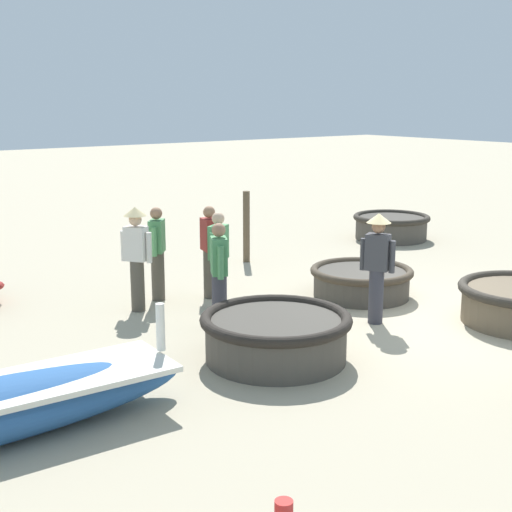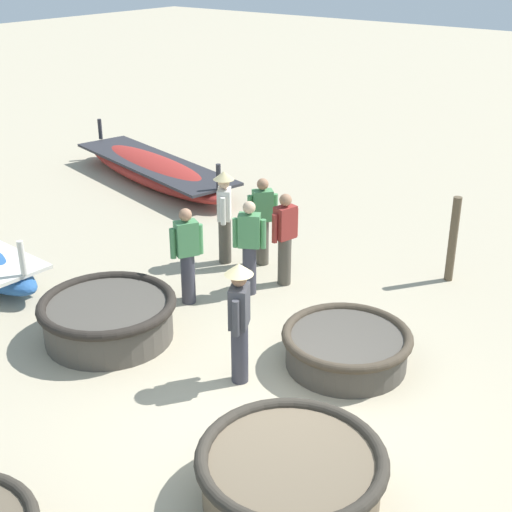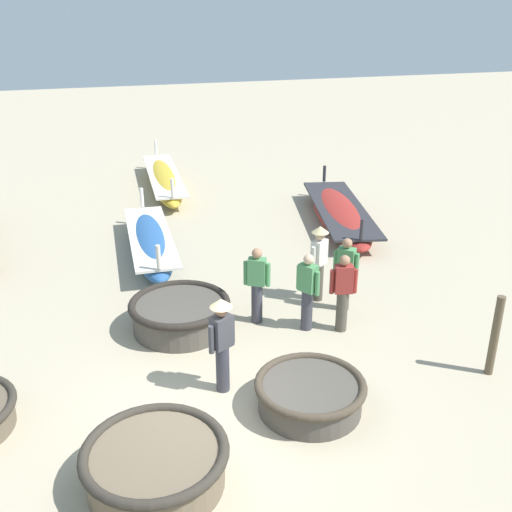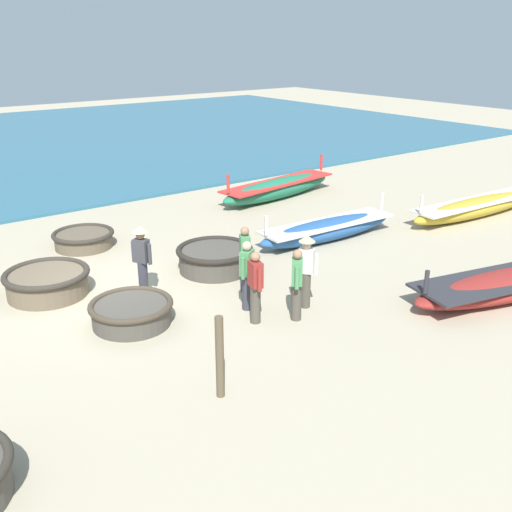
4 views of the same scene
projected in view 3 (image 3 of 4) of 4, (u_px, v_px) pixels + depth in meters
name	position (u px, v px, depth m)	size (l,w,h in m)	color
ground_plane	(217.00, 420.00, 9.12)	(80.00, 80.00, 0.00)	tan
coracle_far_left	(180.00, 313.00, 11.53)	(1.96, 1.96, 0.62)	#4C473F
coracle_front_right	(310.00, 394.00, 9.27)	(1.75, 1.75, 0.51)	#4C473F
coracle_upturned	(156.00, 464.00, 7.80)	(1.95, 1.95, 0.60)	brown
long_boat_ochre_hull	(150.00, 242.00, 14.99)	(1.23, 4.80, 1.09)	#285693
long_boat_green_hull	(340.00, 213.00, 17.06)	(2.49, 5.70, 1.04)	maroon
long_boat_white_hull	(164.00, 180.00, 20.22)	(1.31, 5.96, 1.10)	gold
fisherman_standing_left	(308.00, 290.00, 11.35)	(0.36, 0.47, 1.57)	#383842
fisherman_hauling	(257.00, 283.00, 11.61)	(0.48, 0.35, 1.57)	#383842
fisherman_by_coracle	(222.00, 339.00, 9.47)	(0.48, 0.36, 1.67)	#383842
fisherman_standing_right	(345.00, 272.00, 12.09)	(0.42, 0.39, 1.57)	#4C473D
fisherman_crouching	(343.00, 291.00, 11.30)	(0.52, 0.29, 1.57)	#4C473D
fisherman_with_hat	(319.00, 258.00, 12.44)	(0.45, 0.37, 1.67)	#4C473D
mooring_post_mid_beach	(495.00, 336.00, 9.99)	(0.14, 0.14, 1.47)	brown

